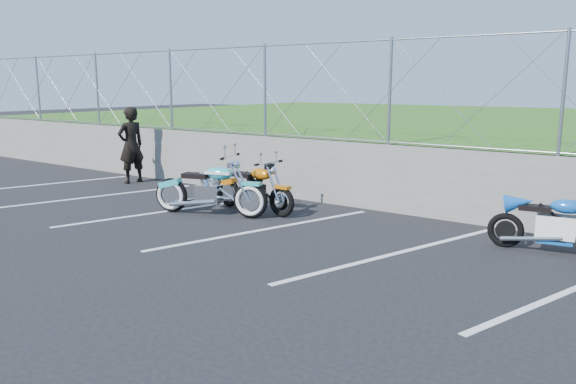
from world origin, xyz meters
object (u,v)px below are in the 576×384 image
Objects in this scene: naked_orange at (255,190)px; sportbike_blue at (554,226)px; person_standing at (131,145)px; cruiser_turquoise at (211,191)px.

naked_orange is 5.27m from sportbike_blue.
person_standing reaches higher than naked_orange.
cruiser_turquoise is 1.11× the size of naked_orange.
sportbike_blue is 0.95× the size of person_standing.
sportbike_blue is at bearing -5.92° from cruiser_turquoise.
person_standing is at bearing 169.26° from sportbike_blue.
cruiser_turquoise is at bearing -119.15° from naked_orange.
cruiser_turquoise is 4.36m from person_standing.
cruiser_turquoise reaches higher than naked_orange.
person_standing is (-4.57, 0.73, 0.52)m from naked_orange.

